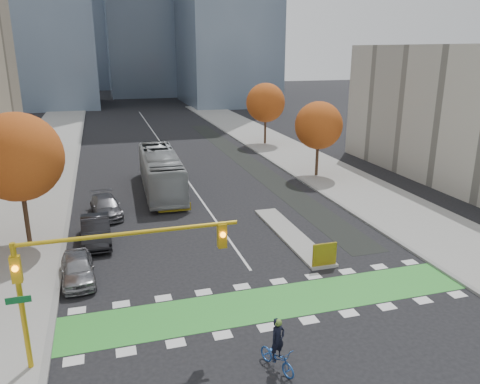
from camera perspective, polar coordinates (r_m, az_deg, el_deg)
ground at (r=21.88m, az=5.49°, el=-15.16°), size 300.00×300.00×0.00m
sidewalk_west at (r=39.34m, az=-25.01°, el=-1.67°), size 7.00×120.00×0.15m
sidewalk_east at (r=44.00m, az=12.15°, el=1.45°), size 7.00×120.00×0.15m
curb_west at (r=38.93m, az=-19.93°, el=-1.26°), size 0.30×120.00×0.16m
curb_east at (r=42.47m, az=7.99°, el=1.11°), size 0.30×120.00×0.16m
bike_crossing at (r=23.06m, az=4.07°, el=-13.27°), size 20.00×3.00×0.01m
centre_line at (r=58.69m, az=-9.25°, el=5.43°), size 0.15×70.00×0.01m
bike_lane_paint at (r=50.66m, az=0.74°, el=3.81°), size 2.50×50.00×0.01m
median_island at (r=30.64m, az=6.19°, el=-5.20°), size 1.60×10.00×0.16m
hazard_board at (r=26.37m, az=10.26°, el=-7.49°), size 1.40×0.12×1.30m
tree_west at (r=30.08m, az=-25.47°, el=3.85°), size 5.20×5.20×8.22m
tree_east_near at (r=44.05m, az=9.56°, el=8.00°), size 4.40×4.40×7.08m
tree_east_far at (r=58.83m, az=3.14°, el=10.81°), size 4.80×4.80×7.65m
traffic_signal_west at (r=18.24m, az=-17.53°, el=-8.43°), size 8.53×0.56×5.20m
cyclist at (r=18.59m, az=4.58°, el=-18.96°), size 1.27×1.98×2.16m
bus at (r=40.00m, az=-9.63°, el=2.48°), size 3.28×12.47×3.45m
parked_car_a at (r=26.03m, az=-19.18°, el=-8.79°), size 1.95×4.23×1.40m
parked_car_b at (r=30.55m, az=-17.16°, el=-4.49°), size 1.82×4.95×1.62m
parked_car_c at (r=35.30m, az=-16.02°, el=-1.69°), size 2.46×4.90×1.37m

